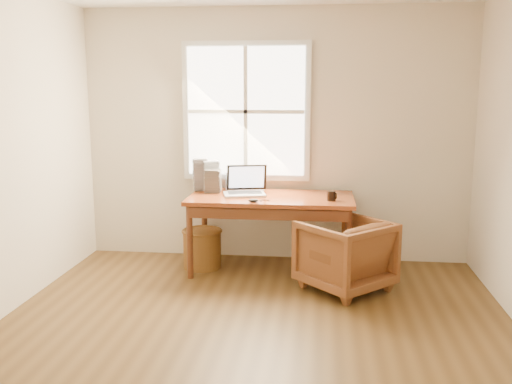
# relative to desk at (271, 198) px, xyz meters

# --- Properties ---
(room_shell) EXTENTS (4.04, 4.54, 2.64)m
(room_shell) POSITION_rel_desk_xyz_m (-0.02, -1.64, 0.59)
(room_shell) COLOR brown
(room_shell) RESTS_ON ground
(desk) EXTENTS (1.60, 0.80, 0.04)m
(desk) POSITION_rel_desk_xyz_m (0.00, 0.00, 0.00)
(desk) COLOR brown
(desk) RESTS_ON room_shell
(armchair) EXTENTS (0.99, 0.99, 0.64)m
(armchair) POSITION_rel_desk_xyz_m (0.71, -0.47, -0.41)
(armchair) COLOR brown
(armchair) RESTS_ON room_shell
(wicker_stool) EXTENTS (0.44, 0.44, 0.38)m
(wicker_stool) POSITION_rel_desk_xyz_m (-0.70, 0.00, -0.54)
(wicker_stool) COLOR brown
(wicker_stool) RESTS_ON room_shell
(laptop) EXTENTS (0.52, 0.54, 0.32)m
(laptop) POSITION_rel_desk_xyz_m (-0.26, 0.01, 0.18)
(laptop) COLOR #ABAEB2
(laptop) RESTS_ON desk
(mouse) EXTENTS (0.11, 0.08, 0.03)m
(mouse) POSITION_rel_desk_xyz_m (-0.14, -0.32, 0.04)
(mouse) COLOR black
(mouse) RESTS_ON desk
(coffee_mug) EXTENTS (0.09, 0.09, 0.09)m
(coffee_mug) POSITION_rel_desk_xyz_m (0.58, -0.15, 0.07)
(coffee_mug) COLOR black
(coffee_mug) RESTS_ON desk
(cd_stack_a) EXTENTS (0.20, 0.19, 0.31)m
(cd_stack_a) POSITION_rel_desk_xyz_m (-0.64, 0.23, 0.17)
(cd_stack_a) COLOR silver
(cd_stack_a) RESTS_ON desk
(cd_stack_b) EXTENTS (0.15, 0.13, 0.23)m
(cd_stack_b) POSITION_rel_desk_xyz_m (-0.60, 0.13, 0.14)
(cd_stack_b) COLOR #222227
(cd_stack_b) RESTS_ON desk
(cd_stack_c) EXTENTS (0.17, 0.16, 0.33)m
(cd_stack_c) POSITION_rel_desk_xyz_m (-0.75, 0.23, 0.18)
(cd_stack_c) COLOR #A19FAD
(cd_stack_c) RESTS_ON desk
(cd_stack_d) EXTENTS (0.18, 0.17, 0.18)m
(cd_stack_d) POSITION_rel_desk_xyz_m (-0.41, 0.30, 0.11)
(cd_stack_d) COLOR silver
(cd_stack_d) RESTS_ON desk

